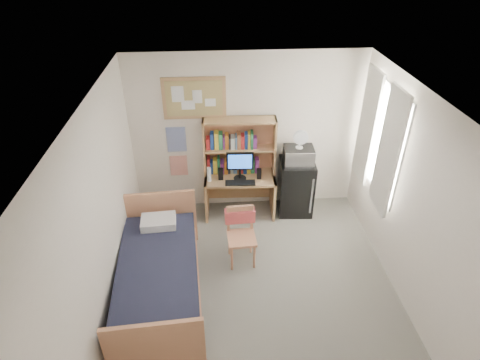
{
  "coord_description": "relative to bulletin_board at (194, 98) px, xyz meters",
  "views": [
    {
      "loc": [
        -0.51,
        -3.59,
        4.06
      ],
      "look_at": [
        -0.17,
        1.2,
        1.02
      ],
      "focal_mm": 30.0,
      "sensor_mm": 36.0,
      "label": 1
    }
  ],
  "objects": [
    {
      "name": "desk_chair",
      "position": [
        0.6,
        -1.44,
        -1.5
      ],
      "size": [
        0.45,
        0.45,
        0.85
      ],
      "primitive_type": "cube",
      "rotation": [
        0.0,
        0.0,
        0.05
      ],
      "color": "tan",
      "rests_on": "floor"
    },
    {
      "name": "water_bottle",
      "position": [
        0.17,
        -0.37,
        -1.1
      ],
      "size": [
        0.07,
        0.07,
        0.23
      ],
      "primitive_type": "cylinder",
      "rotation": [
        0.0,
        0.0,
        -0.04
      ],
      "color": "white",
      "rests_on": "desk"
    },
    {
      "name": "hoodie",
      "position": [
        0.59,
        -1.24,
        -1.26
      ],
      "size": [
        0.43,
        0.15,
        0.2
      ],
      "primitive_type": "cube",
      "rotation": [
        0.0,
        0.0,
        0.05
      ],
      "color": "#DF5455",
      "rests_on": "desk_chair"
    },
    {
      "name": "poster_wave",
      "position": [
        -0.32,
        0.01,
        -0.67
      ],
      "size": [
        0.3,
        0.01,
        0.42
      ],
      "primitive_type": "cube",
      "color": "#27409E",
      "rests_on": "wall_back"
    },
    {
      "name": "wall_back",
      "position": [
        0.78,
        0.02,
        -0.62
      ],
      "size": [
        3.6,
        0.04,
        2.6
      ],
      "primitive_type": "cube",
      "color": "white",
      "rests_on": "floor"
    },
    {
      "name": "speaker_left",
      "position": [
        0.35,
        -0.33,
        -1.13
      ],
      "size": [
        0.08,
        0.08,
        0.19
      ],
      "primitive_type": "cube",
      "rotation": [
        0.0,
        0.0,
        -0.04
      ],
      "color": "black",
      "rests_on": "desk"
    },
    {
      "name": "floor",
      "position": [
        0.78,
        -2.08,
        -1.93
      ],
      "size": [
        3.6,
        4.2,
        0.02
      ],
      "primitive_type": "cube",
      "color": "gray",
      "rests_on": "ground"
    },
    {
      "name": "bed",
      "position": [
        -0.5,
        -1.99,
        -1.64
      ],
      "size": [
        1.13,
        2.08,
        0.55
      ],
      "primitive_type": "cube",
      "rotation": [
        0.0,
        0.0,
        0.06
      ],
      "color": "black",
      "rests_on": "floor"
    },
    {
      "name": "microwave",
      "position": [
        1.57,
        -0.3,
        -0.86
      ],
      "size": [
        0.47,
        0.37,
        0.26
      ],
      "primitive_type": "cube",
      "rotation": [
        0.0,
        0.0,
        -0.06
      ],
      "color": "silver",
      "rests_on": "mini_fridge"
    },
    {
      "name": "hutch",
      "position": [
        0.66,
        -0.13,
        -0.76
      ],
      "size": [
        1.14,
        0.33,
        0.92
      ],
      "primitive_type": "cube",
      "rotation": [
        0.0,
        0.0,
        -0.04
      ],
      "color": "tan",
      "rests_on": "desk"
    },
    {
      "name": "pillow",
      "position": [
        -0.54,
        -1.24,
        -1.31
      ],
      "size": [
        0.49,
        0.36,
        0.11
      ],
      "primitive_type": "cube",
      "rotation": [
        0.0,
        0.0,
        0.06
      ],
      "color": "white",
      "rests_on": "bed"
    },
    {
      "name": "mini_fridge",
      "position": [
        1.57,
        -0.28,
        -1.46
      ],
      "size": [
        0.57,
        0.57,
        0.93
      ],
      "primitive_type": "cube",
      "rotation": [
        0.0,
        0.0,
        -0.06
      ],
      "color": "black",
      "rests_on": "floor"
    },
    {
      "name": "wall_right",
      "position": [
        2.58,
        -2.08,
        -0.62
      ],
      "size": [
        0.04,
        4.2,
        2.6
      ],
      "primitive_type": "cube",
      "color": "white",
      "rests_on": "floor"
    },
    {
      "name": "desk_fan",
      "position": [
        1.57,
        -0.3,
        -0.59
      ],
      "size": [
        0.24,
        0.24,
        0.28
      ],
      "primitive_type": "cylinder",
      "rotation": [
        0.0,
        0.0,
        -0.06
      ],
      "color": "white",
      "rests_on": "microwave"
    },
    {
      "name": "monitor",
      "position": [
        0.65,
        -0.34,
        -1.0
      ],
      "size": [
        0.42,
        0.05,
        0.44
      ],
      "primitive_type": "cube",
      "rotation": [
        0.0,
        0.0,
        -0.04
      ],
      "color": "black",
      "rests_on": "desk"
    },
    {
      "name": "speaker_right",
      "position": [
        0.95,
        -0.36,
        -1.13
      ],
      "size": [
        0.07,
        0.07,
        0.17
      ],
      "primitive_type": "cube",
      "rotation": [
        0.0,
        0.0,
        -0.04
      ],
      "color": "black",
      "rests_on": "desk"
    },
    {
      "name": "curtain_left",
      "position": [
        2.5,
        -1.28,
        -0.32
      ],
      "size": [
        0.04,
        0.55,
        1.7
      ],
      "primitive_type": "cube",
      "color": "white",
      "rests_on": "wall_right"
    },
    {
      "name": "keyboard",
      "position": [
        0.65,
        -0.48,
        -1.21
      ],
      "size": [
        0.47,
        0.17,
        0.02
      ],
      "primitive_type": "cube",
      "rotation": [
        0.0,
        0.0,
        -0.04
      ],
      "color": "black",
      "rests_on": "desk"
    },
    {
      "name": "desk",
      "position": [
        0.65,
        -0.28,
        -1.57
      ],
      "size": [
        1.14,
        0.61,
        0.7
      ],
      "primitive_type": "cube",
      "rotation": [
        0.0,
        0.0,
        -0.04
      ],
      "color": "tan",
      "rests_on": "floor"
    },
    {
      "name": "wall_left",
      "position": [
        -1.02,
        -2.08,
        -0.62
      ],
      "size": [
        0.04,
        4.2,
        2.6
      ],
      "primitive_type": "cube",
      "color": "white",
      "rests_on": "floor"
    },
    {
      "name": "poster_japan",
      "position": [
        -0.32,
        0.01,
        -1.14
      ],
      "size": [
        0.28,
        0.01,
        0.36
      ],
      "primitive_type": "cube",
      "color": "#E34528",
      "rests_on": "wall_back"
    },
    {
      "name": "bulletin_board",
      "position": [
        0.0,
        0.0,
        0.0
      ],
      "size": [
        0.94,
        0.03,
        0.64
      ],
      "primitive_type": "cube",
      "color": "tan",
      "rests_on": "wall_back"
    },
    {
      "name": "ceiling",
      "position": [
        0.78,
        -2.08,
        0.68
      ],
      "size": [
        3.6,
        4.2,
        0.02
      ],
      "primitive_type": "cube",
      "color": "silver",
      "rests_on": "wall_back"
    },
    {
      "name": "window_unit",
      "position": [
        2.53,
        -0.88,
        -0.32
      ],
      "size": [
        0.1,
        1.4,
        1.7
      ],
      "primitive_type": "cube",
      "color": "white",
      "rests_on": "wall_right"
    },
    {
      "name": "curtain_right",
      "position": [
        2.5,
        -0.48,
        -0.32
      ],
      "size": [
        0.04,
        0.55,
        1.7
      ],
      "primitive_type": "cube",
      "color": "white",
      "rests_on": "wall_right"
    }
  ]
}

